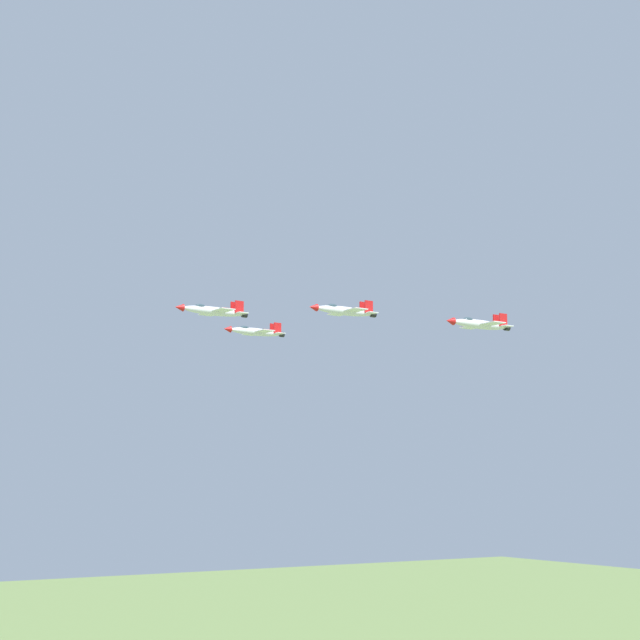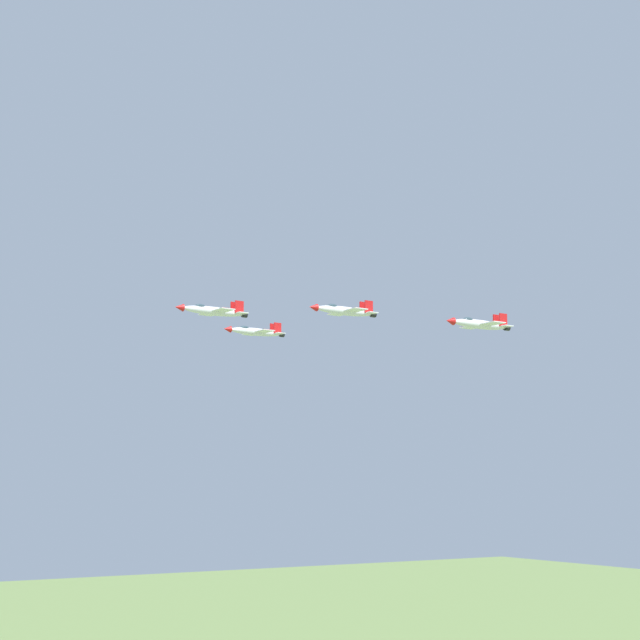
# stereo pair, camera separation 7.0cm
# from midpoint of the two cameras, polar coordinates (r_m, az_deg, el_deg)

# --- Properties ---
(jet_lead) EXTENTS (9.51, 15.54, 3.27)m
(jet_lead) POSITION_cam_midpoint_polar(r_m,az_deg,el_deg) (190.91, -6.13, 0.53)
(jet_lead) COLOR white
(jet_left_wingman) EXTENTS (9.32, 15.28, 3.21)m
(jet_left_wingman) POSITION_cam_midpoint_polar(r_m,az_deg,el_deg) (187.28, 1.39, 0.54)
(jet_left_wingman) COLOR white
(jet_right_wingman) EXTENTS (9.18, 15.02, 3.16)m
(jet_right_wingman) POSITION_cam_midpoint_polar(r_m,az_deg,el_deg) (214.09, -3.71, -0.66)
(jet_right_wingman) COLOR white
(jet_left_outer) EXTENTS (9.45, 15.53, 3.27)m
(jet_left_outer) POSITION_cam_midpoint_polar(r_m,az_deg,el_deg) (186.57, 9.09, -0.23)
(jet_left_outer) COLOR white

